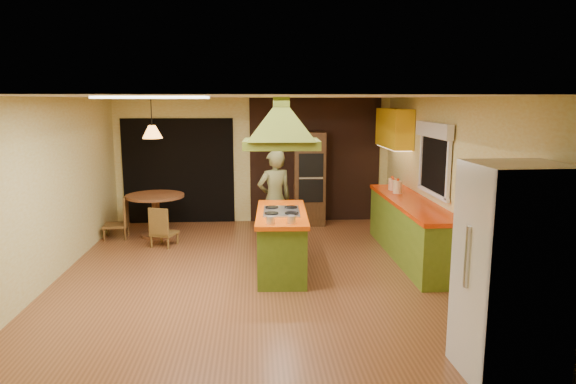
{
  "coord_description": "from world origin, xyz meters",
  "views": [
    {
      "loc": [
        0.02,
        -7.07,
        2.46
      ],
      "look_at": [
        0.5,
        0.18,
        1.15
      ],
      "focal_mm": 32.0,
      "sensor_mm": 36.0,
      "label": 1
    }
  ],
  "objects": [
    {
      "name": "ground",
      "position": [
        0.0,
        0.0,
        0.0
      ],
      "size": [
        6.5,
        6.5,
        0.0
      ],
      "primitive_type": "plane",
      "color": "brown",
      "rests_on": "ground"
    },
    {
      "name": "room_walls",
      "position": [
        0.0,
        0.0,
        1.25
      ],
      "size": [
        5.5,
        6.5,
        6.5
      ],
      "color": "beige",
      "rests_on": "ground"
    },
    {
      "name": "ceiling_plane",
      "position": [
        0.0,
        0.0,
        2.5
      ],
      "size": [
        6.5,
        6.5,
        0.0
      ],
      "primitive_type": "plane",
      "rotation": [
        3.14,
        0.0,
        0.0
      ],
      "color": "silver",
      "rests_on": "room_walls"
    },
    {
      "name": "brick_panel",
      "position": [
        1.25,
        3.23,
        1.25
      ],
      "size": [
        2.64,
        0.03,
        2.5
      ],
      "primitive_type": "cube",
      "color": "#381E14",
      "rests_on": "ground"
    },
    {
      "name": "nook_opening",
      "position": [
        -1.5,
        3.23,
        1.05
      ],
      "size": [
        2.2,
        0.03,
        2.1
      ],
      "primitive_type": "cube",
      "color": "black",
      "rests_on": "ground"
    },
    {
      "name": "right_counter",
      "position": [
        2.45,
        0.6,
        0.46
      ],
      "size": [
        0.62,
        3.05,
        0.92
      ],
      "color": "olive",
      "rests_on": "ground"
    },
    {
      "name": "upper_cabinets",
      "position": [
        2.57,
        2.2,
        1.95
      ],
      "size": [
        0.34,
        1.4,
        0.7
      ],
      "primitive_type": "cube",
      "color": "yellow",
      "rests_on": "room_walls"
    },
    {
      "name": "window_right",
      "position": [
        2.7,
        0.4,
        1.77
      ],
      "size": [
        0.12,
        1.35,
        1.06
      ],
      "color": "black",
      "rests_on": "room_walls"
    },
    {
      "name": "fluor_panel",
      "position": [
        -1.1,
        -1.2,
        2.48
      ],
      "size": [
        1.2,
        0.6,
        0.03
      ],
      "primitive_type": "cube",
      "color": "white",
      "rests_on": "ceiling_plane"
    },
    {
      "name": "kitchen_island",
      "position": [
        0.4,
        0.08,
        0.45
      ],
      "size": [
        0.78,
        1.78,
        0.9
      ],
      "rotation": [
        0.0,
        0.0,
        -0.04
      ],
      "color": "#516E1B",
      "rests_on": "ground"
    },
    {
      "name": "range_hood",
      "position": [
        0.4,
        0.08,
        2.25
      ],
      "size": [
        1.08,
        0.79,
        0.8
      ],
      "rotation": [
        0.0,
        0.0,
        -0.03
      ],
      "color": "#556318",
      "rests_on": "ceiling_plane"
    },
    {
      "name": "man",
      "position": [
        0.35,
        1.31,
        0.83
      ],
      "size": [
        0.7,
        0.58,
        1.65
      ],
      "primitive_type": "imported",
      "rotation": [
        0.0,
        0.0,
        3.51
      ],
      "color": "#4D4C29",
      "rests_on": "ground"
    },
    {
      "name": "refrigerator",
      "position": [
        2.27,
        -2.9,
        0.97
      ],
      "size": [
        0.82,
        0.77,
        1.93
      ],
      "primitive_type": "cube",
      "rotation": [
        0.0,
        0.0,
        0.03
      ],
      "color": "silver",
      "rests_on": "ground"
    },
    {
      "name": "wall_oven",
      "position": [
        1.11,
        2.95,
        0.92
      ],
      "size": [
        0.63,
        0.62,
        1.84
      ],
      "rotation": [
        0.0,
        0.0,
        -0.05
      ],
      "color": "#4E3019",
      "rests_on": "ground"
    },
    {
      "name": "dining_table",
      "position": [
        -1.78,
        2.17,
        0.54
      ],
      "size": [
        1.03,
        1.03,
        0.77
      ],
      "rotation": [
        0.0,
        0.0,
        -0.15
      ],
      "color": "brown",
      "rests_on": "ground"
    },
    {
      "name": "chair_left",
      "position": [
        -2.48,
        2.07,
        0.38
      ],
      "size": [
        0.45,
        0.45,
        0.76
      ],
      "primitive_type": null,
      "rotation": [
        0.0,
        0.0,
        -1.48
      ],
      "color": "brown",
      "rests_on": "ground"
    },
    {
      "name": "chair_near",
      "position": [
        -1.53,
        1.52,
        0.34
      ],
      "size": [
        0.49,
        0.49,
        0.69
      ],
      "primitive_type": null,
      "rotation": [
        0.0,
        0.0,
        2.77
      ],
      "color": "brown",
      "rests_on": "ground"
    },
    {
      "name": "pendant_lamp",
      "position": [
        -1.78,
        2.17,
        1.9
      ],
      "size": [
        0.37,
        0.37,
        0.23
      ],
      "primitive_type": "cone",
      "rotation": [
        0.0,
        0.0,
        0.07
      ],
      "color": "#FF9E3F",
      "rests_on": "ceiling_plane"
    },
    {
      "name": "canister_large",
      "position": [
        2.4,
        1.57,
        1.02
      ],
      "size": [
        0.17,
        0.17,
        0.2
      ],
      "primitive_type": "cylinder",
      "rotation": [
        0.0,
        0.0,
        0.31
      ],
      "color": "beige",
      "rests_on": "right_counter"
    },
    {
      "name": "canister_medium",
      "position": [
        2.4,
        1.22,
        1.02
      ],
      "size": [
        0.19,
        0.19,
        0.21
      ],
      "primitive_type": "cylinder",
      "rotation": [
        0.0,
        0.0,
        0.38
      ],
      "color": "#FFF4CD",
      "rests_on": "right_counter"
    },
    {
      "name": "canister_small",
      "position": [
        2.4,
        1.52,
        1.01
      ],
      "size": [
        0.16,
        0.16,
        0.18
      ],
      "primitive_type": "cylinder",
      "rotation": [
        0.0,
        0.0,
        0.22
      ],
      "color": "#FCE8CA",
      "rests_on": "right_counter"
    }
  ]
}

